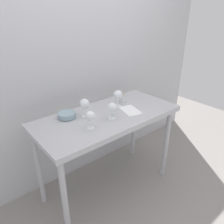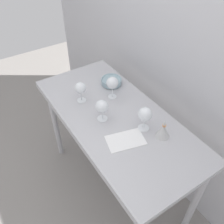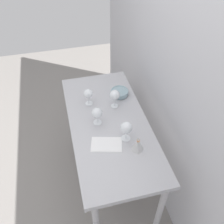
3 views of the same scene
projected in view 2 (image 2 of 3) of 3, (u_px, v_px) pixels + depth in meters
The scene contains 10 objects.
ground_plane at pixel (115, 184), 2.30m from camera, with size 6.00×6.00×0.00m, color gray.
back_wall at pixel (177, 45), 1.63m from camera, with size 3.80×0.04×2.60m, color #BCBCC1.
steel_counter at pixel (115, 126), 1.77m from camera, with size 1.40×0.65×0.90m.
wine_glass_near_left at pixel (80, 88), 1.75m from camera, with size 0.08×0.08×0.16m.
wine_glass_far_left at pixel (112, 83), 1.77m from camera, with size 0.09×0.09×0.17m.
wine_glass_near_center at pixel (102, 107), 1.60m from camera, with size 0.09×0.09×0.16m.
wine_glass_far_right at pixel (145, 115), 1.53m from camera, with size 0.09×0.09×0.17m.
tasting_sheet_upper at pixel (126, 140), 1.53m from camera, with size 0.15×0.24×0.00m, color white.
tasting_bowl at pixel (111, 81), 1.96m from camera, with size 0.17×0.17×0.05m.
decanter_funnel at pixel (163, 131), 1.53m from camera, with size 0.09×0.09×0.14m.
Camera 2 is at (1.03, -0.71, 2.05)m, focal length 38.88 mm.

